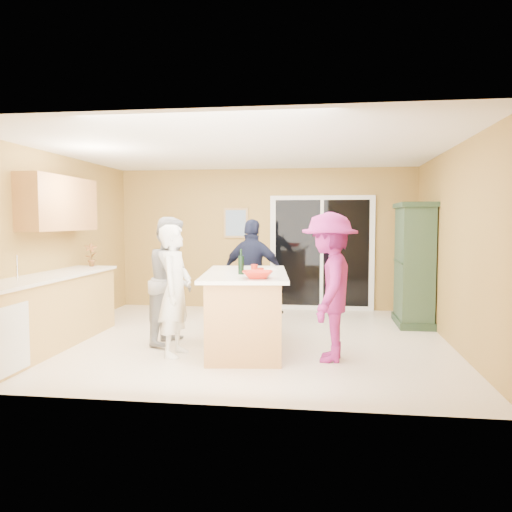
# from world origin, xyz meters

# --- Properties ---
(floor) EXTENTS (5.50, 5.50, 0.00)m
(floor) POSITION_xyz_m (0.00, 0.00, 0.00)
(floor) COLOR white
(floor) RESTS_ON ground
(ceiling) EXTENTS (5.50, 5.00, 0.10)m
(ceiling) POSITION_xyz_m (0.00, 0.00, 2.60)
(ceiling) COLOR white
(ceiling) RESTS_ON wall_back
(wall_back) EXTENTS (5.50, 0.10, 2.60)m
(wall_back) POSITION_xyz_m (0.00, 2.50, 1.30)
(wall_back) COLOR tan
(wall_back) RESTS_ON ground
(wall_front) EXTENTS (5.50, 0.10, 2.60)m
(wall_front) POSITION_xyz_m (0.00, -2.50, 1.30)
(wall_front) COLOR tan
(wall_front) RESTS_ON ground
(wall_left) EXTENTS (0.10, 5.00, 2.60)m
(wall_left) POSITION_xyz_m (-2.75, 0.00, 1.30)
(wall_left) COLOR tan
(wall_left) RESTS_ON ground
(wall_right) EXTENTS (0.10, 5.00, 2.60)m
(wall_right) POSITION_xyz_m (2.75, 0.00, 1.30)
(wall_right) COLOR tan
(wall_right) RESTS_ON ground
(left_cabinet_run) EXTENTS (0.65, 3.05, 1.24)m
(left_cabinet_run) POSITION_xyz_m (-2.45, -1.05, 0.46)
(left_cabinet_run) COLOR tan
(left_cabinet_run) RESTS_ON floor
(upper_cabinets) EXTENTS (0.35, 1.60, 0.75)m
(upper_cabinets) POSITION_xyz_m (-2.58, -0.20, 1.88)
(upper_cabinets) COLOR tan
(upper_cabinets) RESTS_ON wall_left
(sliding_door) EXTENTS (1.90, 0.07, 2.10)m
(sliding_door) POSITION_xyz_m (1.05, 2.46, 1.05)
(sliding_door) COLOR white
(sliding_door) RESTS_ON floor
(framed_picture) EXTENTS (0.46, 0.04, 0.56)m
(framed_picture) POSITION_xyz_m (-0.55, 2.48, 1.60)
(framed_picture) COLOR #A88554
(framed_picture) RESTS_ON wall_back
(kitchen_island) EXTENTS (1.23, 1.98, 0.99)m
(kitchen_island) POSITION_xyz_m (0.11, -0.56, 0.46)
(kitchen_island) COLOR tan
(kitchen_island) RESTS_ON floor
(green_hutch) EXTENTS (0.55, 1.04, 1.92)m
(green_hutch) POSITION_xyz_m (2.49, 1.31, 0.93)
(green_hutch) COLOR #243A26
(green_hutch) RESTS_ON floor
(woman_white) EXTENTS (0.42, 0.60, 1.59)m
(woman_white) POSITION_xyz_m (-0.70, -0.94, 0.80)
(woman_white) COLOR white
(woman_white) RESTS_ON floor
(woman_grey) EXTENTS (0.72, 0.88, 1.69)m
(woman_grey) POSITION_xyz_m (-0.92, -0.34, 0.84)
(woman_grey) COLOR #9C9C9E
(woman_grey) RESTS_ON floor
(woman_navy) EXTENTS (1.03, 0.55, 1.66)m
(woman_navy) POSITION_xyz_m (0.01, 0.78, 0.83)
(woman_navy) COLOR #1A1A3A
(woman_navy) RESTS_ON floor
(woman_magenta) EXTENTS (0.76, 1.18, 1.74)m
(woman_magenta) POSITION_xyz_m (1.15, -0.89, 0.87)
(woman_magenta) COLOR #8E1F68
(woman_magenta) RESTS_ON floor
(serving_bowl) EXTENTS (0.38, 0.38, 0.09)m
(serving_bowl) POSITION_xyz_m (0.34, -1.19, 1.03)
(serving_bowl) COLOR red
(serving_bowl) RESTS_ON kitchen_island
(tulip_vase) EXTENTS (0.23, 0.20, 0.36)m
(tulip_vase) POSITION_xyz_m (-2.45, 0.47, 1.12)
(tulip_vase) COLOR red
(tulip_vase) RESTS_ON left_cabinet_run
(tumbler_near) EXTENTS (0.09, 0.09, 0.10)m
(tumbler_near) POSITION_xyz_m (0.35, -0.96, 1.04)
(tumbler_near) COLOR red
(tumbler_near) RESTS_ON kitchen_island
(tumbler_far) EXTENTS (0.10, 0.10, 0.12)m
(tumbler_far) POSITION_xyz_m (0.25, -0.76, 1.05)
(tumbler_far) COLOR red
(tumbler_far) RESTS_ON kitchen_island
(wine_bottle) EXTENTS (0.07, 0.07, 0.31)m
(wine_bottle) POSITION_xyz_m (0.09, -0.79, 1.11)
(wine_bottle) COLOR black
(wine_bottle) RESTS_ON kitchen_island
(white_plate) EXTENTS (0.25, 0.25, 0.01)m
(white_plate) POSITION_xyz_m (0.39, -0.05, 1.00)
(white_plate) COLOR white
(white_plate) RESTS_ON kitchen_island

